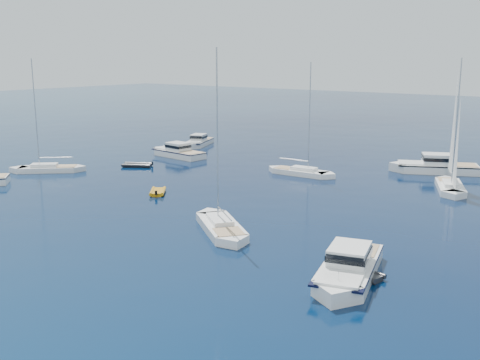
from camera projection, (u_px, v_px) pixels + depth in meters
name	position (u px, v px, depth m)	size (l,w,h in m)	color
ground	(89.00, 262.00, 41.89)	(400.00, 400.00, 0.00)	#082A4C
motor_cruiser_right	(348.00, 279.00, 38.77)	(3.41, 11.15, 2.93)	white
motor_cruiser_far_l	(177.00, 157.00, 85.77)	(3.24, 10.57, 2.78)	white
motor_cruiser_distant	(434.00, 172.00, 74.12)	(3.68, 12.03, 3.16)	white
motor_cruiser_horizon	(198.00, 146.00, 96.33)	(2.87, 9.37, 2.46)	silver
sailboat_mid_r	(221.00, 231.00, 49.34)	(2.87, 11.02, 16.20)	white
sailboat_mid_l	(48.00, 172.00, 74.62)	(2.68, 10.30, 15.15)	silver
sailboat_centre	(301.00, 175.00, 72.63)	(2.60, 10.00, 14.71)	white
sailboat_sails_r	(450.00, 190.00, 64.32)	(2.70, 10.39, 15.27)	white
tender_yellow	(158.00, 194.00, 62.68)	(1.89, 3.41, 0.95)	#C9860B
tender_grey_near	(361.00, 277.00, 39.10)	(1.85, 3.31, 0.95)	black
tender_grey_far	(137.00, 167.00, 77.99)	(2.27, 4.23, 0.95)	black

